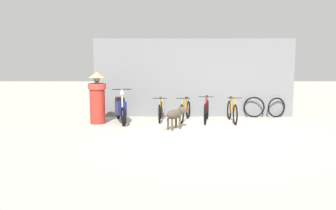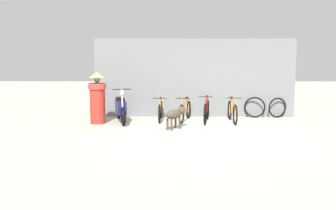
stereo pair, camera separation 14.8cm
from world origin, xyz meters
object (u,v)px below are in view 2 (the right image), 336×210
(bicycle_0, at_px, (160,111))
(motorcycle, at_px, (121,109))
(bicycle_1, at_px, (185,111))
(bicycle_2, at_px, (207,111))
(bicycle_3, at_px, (232,112))
(stray_dog, at_px, (175,114))
(person_in_robes, at_px, (97,97))
(spare_tire_left, at_px, (255,107))
(spare_tire_right, at_px, (277,108))

(bicycle_0, xyz_separation_m, motorcycle, (-1.27, -0.29, 0.12))
(bicycle_1, relative_size, bicycle_2, 0.93)
(bicycle_1, xyz_separation_m, motorcycle, (-2.10, -0.28, 0.12))
(bicycle_3, relative_size, stray_dog, 2.06)
(bicycle_2, distance_m, motorcycle, 2.79)
(motorcycle, distance_m, person_in_robes, 0.83)
(stray_dog, bearing_deg, bicycle_2, 2.55)
(stray_dog, xyz_separation_m, spare_tire_left, (2.81, 2.15, -0.07))
(bicycle_3, xyz_separation_m, spare_tire_left, (0.95, 0.91, 0.03))
(motorcycle, xyz_separation_m, person_in_robes, (-0.69, -0.23, 0.39))
(bicycle_0, height_order, stray_dog, bicycle_0)
(bicycle_0, height_order, spare_tire_right, bicycle_0)
(bicycle_0, xyz_separation_m, bicycle_2, (1.51, -0.18, 0.03))
(motorcycle, bearing_deg, bicycle_1, 82.08)
(spare_tire_left, xyz_separation_m, spare_tire_right, (0.79, 0.00, -0.01))
(bicycle_1, relative_size, bicycle_3, 0.96)
(bicycle_2, bearing_deg, bicycle_3, 98.55)
(bicycle_1, relative_size, motorcycle, 0.84)
(bicycle_0, relative_size, spare_tire_right, 2.21)
(bicycle_2, distance_m, spare_tire_left, 1.99)
(bicycle_1, distance_m, person_in_robes, 2.88)
(bicycle_0, distance_m, motorcycle, 1.31)
(bicycle_1, relative_size, spare_tire_right, 2.30)
(bicycle_2, bearing_deg, person_in_robes, -74.18)
(motorcycle, xyz_separation_m, stray_dog, (1.76, -1.15, -0.01))
(motorcycle, bearing_deg, bicycle_3, 76.01)
(bicycle_0, bearing_deg, bicycle_3, 86.29)
(bicycle_1, height_order, stray_dog, bicycle_1)
(bicycle_0, bearing_deg, spare_tire_right, 101.00)
(bicycle_1, height_order, person_in_robes, person_in_robes)
(spare_tire_left, bearing_deg, person_in_robes, -166.88)
(motorcycle, bearing_deg, person_in_robes, -86.89)
(motorcycle, height_order, spare_tire_right, motorcycle)
(person_in_robes, bearing_deg, bicycle_0, -171.47)
(bicycle_2, height_order, stray_dog, bicycle_2)
(bicycle_0, distance_m, spare_tire_right, 4.15)
(bicycle_2, distance_m, bicycle_3, 0.84)
(stray_dog, bearing_deg, spare_tire_right, -17.58)
(bicycle_3, xyz_separation_m, person_in_robes, (-4.31, -0.32, 0.49))
(bicycle_0, relative_size, bicycle_3, 0.93)
(person_in_robes, bearing_deg, bicycle_3, 177.93)
(person_in_robes, height_order, spare_tire_right, person_in_robes)
(bicycle_0, height_order, person_in_robes, person_in_robes)
(bicycle_1, distance_m, stray_dog, 1.47)
(bicycle_1, height_order, spare_tire_left, bicycle_1)
(bicycle_0, distance_m, person_in_robes, 2.10)
(stray_dog, bearing_deg, bicycle_0, 60.21)
(stray_dog, distance_m, person_in_robes, 2.65)
(bicycle_2, height_order, spare_tire_left, bicycle_2)
(spare_tire_right, bearing_deg, bicycle_1, -167.52)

